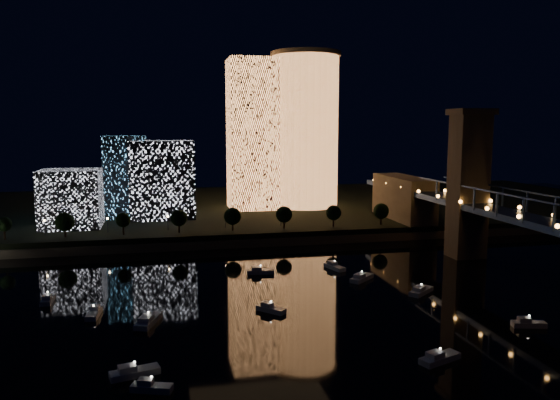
{
  "coord_description": "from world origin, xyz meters",
  "views": [
    {
      "loc": [
        -35.3,
        -114.92,
        44.11
      ],
      "look_at": [
        1.29,
        55.0,
        20.72
      ],
      "focal_mm": 35.0,
      "sensor_mm": 36.0,
      "label": 1
    }
  ],
  "objects": [
    {
      "name": "ground",
      "position": [
        0.0,
        0.0,
        0.0
      ],
      "size": [
        520.0,
        520.0,
        0.0
      ],
      "primitive_type": "plane",
      "color": "black",
      "rests_on": "ground"
    },
    {
      "name": "far_bank",
      "position": [
        0.0,
        160.0,
        2.5
      ],
      "size": [
        420.0,
        160.0,
        5.0
      ],
      "primitive_type": "cube",
      "color": "black",
      "rests_on": "ground"
    },
    {
      "name": "seawall",
      "position": [
        0.0,
        82.0,
        1.5
      ],
      "size": [
        420.0,
        6.0,
        3.0
      ],
      "primitive_type": "cube",
      "color": "#6B5E4C",
      "rests_on": "ground"
    },
    {
      "name": "tower_cylindrical",
      "position": [
        33.5,
        145.51,
        42.47
      ],
      "size": [
        34.0,
        34.0,
        74.7
      ],
      "color": "#FF9A51",
      "rests_on": "far_bank"
    },
    {
      "name": "tower_rectangular",
      "position": [
        6.75,
        143.79,
        40.4
      ],
      "size": [
        22.25,
        22.25,
        70.79
      ],
      "primitive_type": "cube",
      "color": "#FF9A51",
      "rests_on": "far_bank"
    },
    {
      "name": "midrise_blocks",
      "position": [
        -59.75,
        124.55,
        20.16
      ],
      "size": [
        104.52,
        45.7,
        35.21
      ],
      "color": "white",
      "rests_on": "far_bank"
    },
    {
      "name": "motorboats",
      "position": [
        -9.55,
        9.52,
        0.81
      ],
      "size": [
        112.98,
        76.16,
        2.78
      ],
      "color": "silver",
      "rests_on": "ground"
    },
    {
      "name": "esplanade_trees",
      "position": [
        -30.24,
        88.0,
        10.47
      ],
      "size": [
        166.57,
        6.86,
        8.93
      ],
      "color": "black",
      "rests_on": "far_bank"
    },
    {
      "name": "street_lamps",
      "position": [
        -34.0,
        94.0,
        9.02
      ],
      "size": [
        132.7,
        0.7,
        5.65
      ],
      "color": "black",
      "rests_on": "far_bank"
    }
  ]
}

